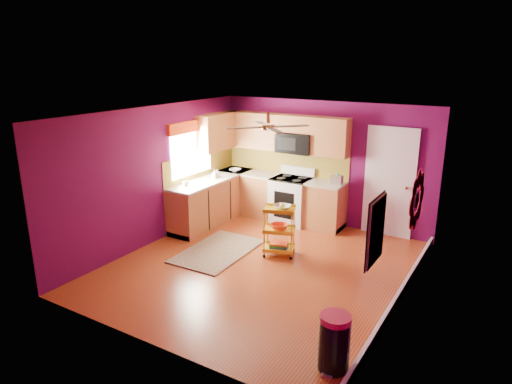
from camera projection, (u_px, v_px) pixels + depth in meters
The scene contains 18 objects.
ground at pixel (261, 267), 7.51m from camera, with size 5.00×5.00×0.00m, color maroon.
room_envelope at pixel (263, 171), 7.03m from camera, with size 4.54×5.04×2.52m.
lower_cabinets at pixel (250, 200), 9.54m from camera, with size 2.81×2.31×0.94m.
electric_range at pixel (291, 200), 9.43m from camera, with size 0.76×0.66×1.13m.
upper_cabinetry at pixel (263, 134), 9.39m from camera, with size 2.80×2.30×1.26m.
left_window at pixel (191, 140), 8.97m from camera, with size 0.08×1.35×1.08m.
panel_door at pixel (389, 184), 8.57m from camera, with size 0.95×0.11×2.15m.
right_wall_art at pixel (401, 212), 5.72m from camera, with size 0.04×2.74×1.04m.
ceiling_fan at pixel (268, 126), 7.02m from camera, with size 1.01×1.01×0.26m.
shag_rug at pixel (218, 251), 8.09m from camera, with size 1.03×1.67×0.02m, color black.
rolling_cart at pixel (280, 229), 7.82m from camera, with size 0.62×0.53×0.95m.
trash_can at pixel (334, 342), 4.97m from camera, with size 0.42×0.43×0.66m.
teal_kettle at pixel (337, 180), 8.86m from camera, with size 0.18×0.18×0.21m.
toaster at pixel (337, 180), 8.84m from camera, with size 0.22×0.15×0.18m, color beige.
soap_bottle_a at pixel (214, 174), 9.27m from camera, with size 0.08×0.08×0.18m, color #EA3F72.
soap_bottle_b at pixel (217, 174), 9.34m from camera, with size 0.13×0.13×0.16m, color white.
counter_dish at pixel (235, 170), 9.85m from camera, with size 0.24×0.24×0.06m, color white.
counter_cup at pixel (186, 183), 8.75m from camera, with size 0.12×0.12×0.09m, color white.
Camera 1 is at (3.46, -5.91, 3.32)m, focal length 32.00 mm.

